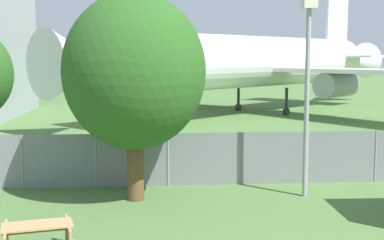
{
  "coord_description": "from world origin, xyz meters",
  "views": [
    {
      "loc": [
        -3.19,
        -8.82,
        4.62
      ],
      "look_at": [
        -1.44,
        12.91,
        2.0
      ],
      "focal_mm": 50.0,
      "sensor_mm": 36.0,
      "label": 1
    }
  ],
  "objects": [
    {
      "name": "picnic_bench_near_cabin",
      "position": [
        -5.8,
        3.37,
        0.47
      ],
      "size": [
        1.86,
        1.72,
        0.76
      ],
      "rotation": [
        0.0,
        0.0,
        0.22
      ],
      "color": "tan",
      "rests_on": "ground"
    },
    {
      "name": "tree_left_of_cabin",
      "position": [
        -3.65,
        8.11,
        4.12
      ],
      "size": [
        4.51,
        4.51,
        6.62
      ],
      "color": "brown",
      "rests_on": "ground"
    },
    {
      "name": "perimeter_fence",
      "position": [
        -0.0,
        9.91,
        0.95
      ],
      "size": [
        56.07,
        0.07,
        1.9
      ],
      "color": "gray",
      "rests_on": "ground"
    },
    {
      "name": "airplane",
      "position": [
        5.18,
        33.29,
        4.13
      ],
      "size": [
        30.76,
        27.58,
        12.24
      ],
      "rotation": [
        0.0,
        0.0,
        -2.42
      ],
      "color": "white",
      "rests_on": "ground"
    },
    {
      "name": "light_mast",
      "position": [
        1.91,
        8.1,
        4.06
      ],
      "size": [
        0.44,
        0.44,
        6.48
      ],
      "color": "#99999E",
      "rests_on": "ground"
    }
  ]
}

